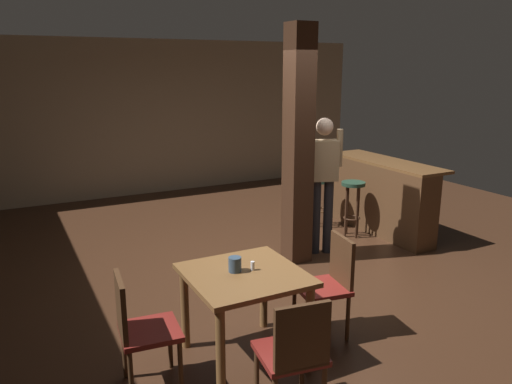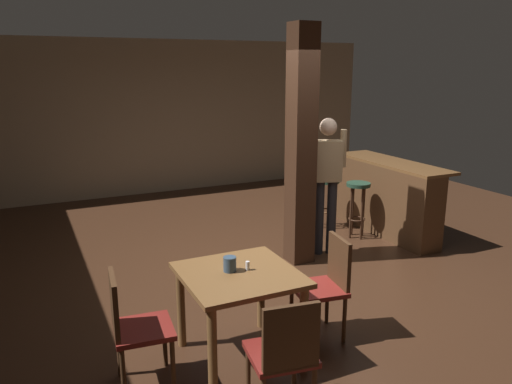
{
  "view_description": "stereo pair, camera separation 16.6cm",
  "coord_description": "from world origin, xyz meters",
  "views": [
    {
      "loc": [
        -2.79,
        -4.57,
        2.32
      ],
      "look_at": [
        -0.55,
        -0.25,
        1.09
      ],
      "focal_mm": 35.0,
      "sensor_mm": 36.0,
      "label": 1
    },
    {
      "loc": [
        -2.64,
        -4.65,
        2.32
      ],
      "look_at": [
        -0.55,
        -0.25,
        1.09
      ],
      "focal_mm": 35.0,
      "sensor_mm": 36.0,
      "label": 2
    }
  ],
  "objects": [
    {
      "name": "ground_plane",
      "position": [
        0.0,
        0.0,
        0.0
      ],
      "size": [
        10.8,
        10.8,
        0.0
      ],
      "primitive_type": "plane",
      "color": "#382114"
    },
    {
      "name": "wall_back",
      "position": [
        0.0,
        4.5,
        1.4
      ],
      "size": [
        8.0,
        0.1,
        2.8
      ],
      "primitive_type": "cube",
      "color": "gray",
      "rests_on": "ground_plane"
    },
    {
      "name": "pillar",
      "position": [
        0.31,
        0.33,
        1.4
      ],
      "size": [
        0.28,
        0.28,
        2.8
      ],
      "primitive_type": "cube",
      "color": "#382114",
      "rests_on": "ground_plane"
    },
    {
      "name": "dining_table",
      "position": [
        -1.19,
        -1.29,
        0.61
      ],
      "size": [
        0.89,
        0.89,
        0.75
      ],
      "color": "brown",
      "rests_on": "ground_plane"
    },
    {
      "name": "chair_west",
      "position": [
        -2.04,
        -1.31,
        0.51
      ],
      "size": [
        0.46,
        0.46,
        0.89
      ],
      "color": "maroon",
      "rests_on": "ground_plane"
    },
    {
      "name": "chair_east",
      "position": [
        -0.37,
        -1.29,
        0.51
      ],
      "size": [
        0.48,
        0.48,
        0.89
      ],
      "color": "maroon",
      "rests_on": "ground_plane"
    },
    {
      "name": "chair_south",
      "position": [
        -1.22,
        -2.1,
        0.51
      ],
      "size": [
        0.48,
        0.48,
        0.89
      ],
      "color": "maroon",
      "rests_on": "ground_plane"
    },
    {
      "name": "napkin_cup",
      "position": [
        -1.24,
        -1.24,
        0.81
      ],
      "size": [
        0.1,
        0.1,
        0.12
      ],
      "primitive_type": "cylinder",
      "color": "#33475B",
      "rests_on": "dining_table"
    },
    {
      "name": "salt_shaker",
      "position": [
        -1.11,
        -1.28,
        0.78
      ],
      "size": [
        0.03,
        0.03,
        0.07
      ],
      "primitive_type": "cylinder",
      "color": "silver",
      "rests_on": "dining_table"
    },
    {
      "name": "standing_person",
      "position": [
        0.73,
        0.4,
        1.0
      ],
      "size": [
        0.47,
        0.31,
        1.72
      ],
      "color": "tan",
      "rests_on": "ground_plane"
    },
    {
      "name": "bar_counter",
      "position": [
        1.94,
        0.73,
        0.53
      ],
      "size": [
        0.56,
        1.92,
        1.03
      ],
      "color": "brown",
      "rests_on": "ground_plane"
    },
    {
      "name": "bar_stool_near",
      "position": [
        1.47,
        0.73,
        0.58
      ],
      "size": [
        0.33,
        0.33,
        0.78
      ],
      "color": "#1E3828",
      "rests_on": "ground_plane"
    },
    {
      "name": "bar_stool_mid",
      "position": [
        1.34,
        1.3,
        0.55
      ],
      "size": [
        0.36,
        0.36,
        0.73
      ],
      "color": "#1E3828",
      "rests_on": "ground_plane"
    }
  ]
}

